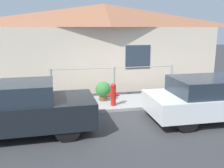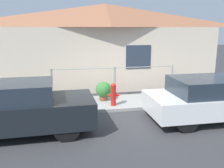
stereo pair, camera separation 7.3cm
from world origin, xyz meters
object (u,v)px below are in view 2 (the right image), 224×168
fire_hydrant (113,94)px  car_left (15,108)px  car_right (212,98)px  potted_plant_near_hydrant (103,90)px  potted_plant_by_fence (24,97)px

fire_hydrant → car_left: bearing=-151.0°
car_right → potted_plant_near_hydrant: (-2.96, 2.34, -0.18)m
car_left → car_right: size_ratio=1.01×
car_left → car_right: 5.68m
potted_plant_by_fence → potted_plant_near_hydrant: bearing=-0.8°
car_left → car_right: car_left is taller
potted_plant_near_hydrant → potted_plant_by_fence: size_ratio=1.39×
car_left → potted_plant_by_fence: 2.40m
potted_plant_by_fence → car_right: bearing=-22.3°
potted_plant_near_hydrant → car_left: bearing=-139.2°
fire_hydrant → potted_plant_by_fence: fire_hydrant is taller
car_right → potted_plant_near_hydrant: car_right is taller
potted_plant_by_fence → car_left: bearing=-87.1°
car_left → potted_plant_near_hydrant: bearing=39.3°
potted_plant_near_hydrant → potted_plant_by_fence: (-2.83, 0.04, -0.11)m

